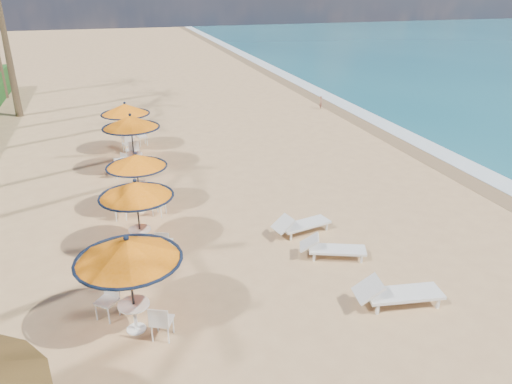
# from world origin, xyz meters

# --- Properties ---
(ground) EXTENTS (160.00, 160.00, 0.00)m
(ground) POSITION_xyz_m (0.00, 0.00, 0.00)
(ground) COLOR tan
(ground) RESTS_ON ground
(foam_strip) EXTENTS (1.20, 140.00, 0.04)m
(foam_strip) POSITION_xyz_m (9.30, 10.00, 0.00)
(foam_strip) COLOR white
(foam_strip) RESTS_ON ground
(wetsand_band) EXTENTS (1.40, 140.00, 0.02)m
(wetsand_band) POSITION_xyz_m (8.40, 10.00, 0.00)
(wetsand_band) COLOR olive
(wetsand_band) RESTS_ON ground
(station_0) EXTENTS (2.37, 2.37, 2.47)m
(station_0) POSITION_xyz_m (-5.33, 0.01, 1.88)
(station_0) COLOR black
(station_0) RESTS_ON ground
(station_1) EXTENTS (2.17, 2.17, 2.27)m
(station_1) POSITION_xyz_m (-4.88, 3.77, 1.73)
(station_1) COLOR black
(station_1) RESTS_ON ground
(station_2) EXTENTS (2.08, 2.08, 2.17)m
(station_2) POSITION_xyz_m (-4.68, 6.56, 1.59)
(station_2) COLOR black
(station_2) RESTS_ON ground
(station_3) EXTENTS (2.37, 2.43, 2.47)m
(station_3) POSITION_xyz_m (-4.63, 10.78, 1.80)
(station_3) COLOR black
(station_3) RESTS_ON ground
(station_4) EXTENTS (2.24, 2.30, 2.34)m
(station_4) POSITION_xyz_m (-4.62, 13.64, 1.71)
(station_4) COLOR black
(station_4) RESTS_ON ground
(lounger_near) EXTENTS (2.29, 0.99, 0.79)m
(lounger_near) POSITION_xyz_m (0.90, -0.89, 0.37)
(lounger_near) COLOR silver
(lounger_near) RESTS_ON ground
(lounger_mid) EXTENTS (2.00, 1.24, 0.68)m
(lounger_mid) POSITION_xyz_m (0.34, 1.71, 0.32)
(lounger_mid) COLOR silver
(lounger_mid) RESTS_ON ground
(lounger_far) EXTENTS (2.03, 1.01, 0.70)m
(lounger_far) POSITION_xyz_m (0.03, 3.37, 0.33)
(lounger_far) COLOR silver
(lounger_far) RESTS_ON ground
(person) EXTENTS (0.28, 0.35, 0.84)m
(person) POSITION_xyz_m (7.42, 18.64, 0.42)
(person) COLOR #99624E
(person) RESTS_ON ground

